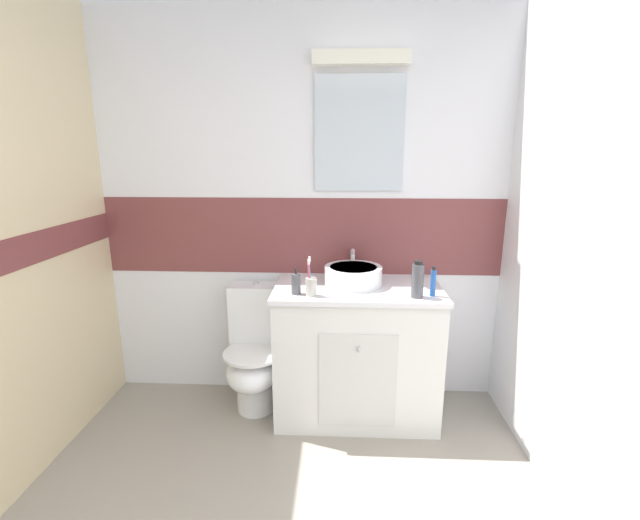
{
  "coord_description": "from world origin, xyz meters",
  "views": [
    {
      "loc": [
        0.26,
        -0.4,
        1.64
      ],
      "look_at": [
        0.14,
        2.0,
        1.04
      ],
      "focal_mm": 24.48,
      "sensor_mm": 36.0,
      "label": 1
    }
  ],
  "objects_px": {
    "sink_basin": "(353,275)",
    "toothpaste_tube_upright": "(433,282)",
    "toilet": "(255,353)",
    "mouthwash_bottle": "(418,280)",
    "toothbrush_cup": "(311,285)",
    "soap_dispenser": "(296,284)"
  },
  "relations": [
    {
      "from": "sink_basin",
      "to": "toothpaste_tube_upright",
      "type": "bearing_deg",
      "value": -25.15
    },
    {
      "from": "toilet",
      "to": "mouthwash_bottle",
      "type": "distance_m",
      "value": 1.15
    },
    {
      "from": "toothbrush_cup",
      "to": "mouthwash_bottle",
      "type": "xyz_separation_m",
      "value": [
        0.59,
        0.0,
        0.04
      ]
    },
    {
      "from": "sink_basin",
      "to": "toothbrush_cup",
      "type": "relative_size",
      "value": 1.76
    },
    {
      "from": "toilet",
      "to": "mouthwash_bottle",
      "type": "bearing_deg",
      "value": -13.21
    },
    {
      "from": "toothbrush_cup",
      "to": "toothpaste_tube_upright",
      "type": "height_order",
      "value": "toothbrush_cup"
    },
    {
      "from": "toothbrush_cup",
      "to": "soap_dispenser",
      "type": "bearing_deg",
      "value": 162.45
    },
    {
      "from": "sink_basin",
      "to": "mouthwash_bottle",
      "type": "distance_m",
      "value": 0.42
    },
    {
      "from": "toothbrush_cup",
      "to": "soap_dispenser",
      "type": "distance_m",
      "value": 0.09
    },
    {
      "from": "toilet",
      "to": "toothbrush_cup",
      "type": "relative_size",
      "value": 3.63
    },
    {
      "from": "sink_basin",
      "to": "soap_dispenser",
      "type": "distance_m",
      "value": 0.39
    },
    {
      "from": "toothpaste_tube_upright",
      "to": "soap_dispenser",
      "type": "bearing_deg",
      "value": -179.84
    },
    {
      "from": "toilet",
      "to": "toothpaste_tube_upright",
      "type": "bearing_deg",
      "value": -10.73
    },
    {
      "from": "soap_dispenser",
      "to": "mouthwash_bottle",
      "type": "height_order",
      "value": "mouthwash_bottle"
    },
    {
      "from": "toothbrush_cup",
      "to": "mouthwash_bottle",
      "type": "height_order",
      "value": "toothbrush_cup"
    },
    {
      "from": "toothpaste_tube_upright",
      "to": "toilet",
      "type": "bearing_deg",
      "value": 169.27
    },
    {
      "from": "mouthwash_bottle",
      "to": "toothpaste_tube_upright",
      "type": "distance_m",
      "value": 0.1
    },
    {
      "from": "toilet",
      "to": "toothpaste_tube_upright",
      "type": "xyz_separation_m",
      "value": [
        1.06,
        -0.2,
        0.56
      ]
    },
    {
      "from": "mouthwash_bottle",
      "to": "toilet",
      "type": "bearing_deg",
      "value": 166.79
    },
    {
      "from": "sink_basin",
      "to": "toothpaste_tube_upright",
      "type": "xyz_separation_m",
      "value": [
        0.44,
        -0.21,
        0.02
      ]
    },
    {
      "from": "sink_basin",
      "to": "toilet",
      "type": "height_order",
      "value": "sink_basin"
    },
    {
      "from": "toilet",
      "to": "toothbrush_cup",
      "type": "bearing_deg",
      "value": -31.39
    }
  ]
}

